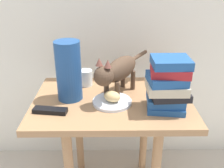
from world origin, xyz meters
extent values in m
cube|color=#9E724C|center=(0.00, 0.00, 0.59)|extent=(0.76, 0.53, 0.03)
cylinder|color=#9E724C|center=(-0.20, 0.20, 0.29)|extent=(0.04, 0.04, 0.57)
cylinder|color=#9E724C|center=(0.20, 0.20, 0.29)|extent=(0.04, 0.04, 0.57)
cylinder|color=silver|center=(0.00, -0.04, 0.61)|extent=(0.18, 0.18, 0.01)
ellipsoid|color=#E0BC7A|center=(0.00, -0.05, 0.64)|extent=(0.10, 0.09, 0.05)
cylinder|color=#4C3828|center=(0.02, -0.02, 0.65)|extent=(0.02, 0.02, 0.10)
cylinder|color=#4C3828|center=(-0.03, 0.01, 0.65)|extent=(0.02, 0.02, 0.10)
cylinder|color=#4C3828|center=(0.11, 0.11, 0.65)|extent=(0.02, 0.02, 0.10)
cylinder|color=#4C3828|center=(0.06, 0.14, 0.65)|extent=(0.02, 0.02, 0.10)
ellipsoid|color=#4C3828|center=(0.04, 0.06, 0.74)|extent=(0.21, 0.27, 0.11)
sphere|color=#4C3828|center=(-0.04, -0.07, 0.75)|extent=(0.09, 0.09, 0.09)
cone|color=brown|center=(-0.02, -0.08, 0.81)|extent=(0.03, 0.03, 0.03)
cone|color=brown|center=(-0.06, -0.05, 0.81)|extent=(0.03, 0.03, 0.03)
cylinder|color=#4C3828|center=(0.15, 0.23, 0.75)|extent=(0.10, 0.15, 0.02)
cube|color=#1E4C8C|center=(0.24, -0.10, 0.62)|extent=(0.18, 0.16, 0.03)
cube|color=#1E4C8C|center=(0.24, -0.09, 0.65)|extent=(0.17, 0.15, 0.03)
cube|color=black|center=(0.25, -0.10, 0.68)|extent=(0.17, 0.15, 0.03)
cube|color=#BCB299|center=(0.23, -0.10, 0.72)|extent=(0.17, 0.14, 0.04)
cube|color=#1E4C8C|center=(0.23, -0.10, 0.75)|extent=(0.17, 0.15, 0.04)
cube|color=maroon|center=(0.24, -0.09, 0.79)|extent=(0.18, 0.16, 0.04)
cube|color=#1E4C8C|center=(0.24, -0.10, 0.83)|extent=(0.16, 0.14, 0.04)
cylinder|color=navy|center=(-0.20, 0.01, 0.75)|extent=(0.12, 0.12, 0.28)
cylinder|color=silver|center=(-0.14, 0.16, 0.65)|extent=(0.07, 0.07, 0.08)
cylinder|color=silver|center=(-0.14, 0.16, 0.63)|extent=(0.06, 0.06, 0.04)
cube|color=black|center=(-0.27, -0.12, 0.61)|extent=(0.15, 0.06, 0.02)
camera|label=1|loc=(-0.01, -1.11, 1.19)|focal=41.42mm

